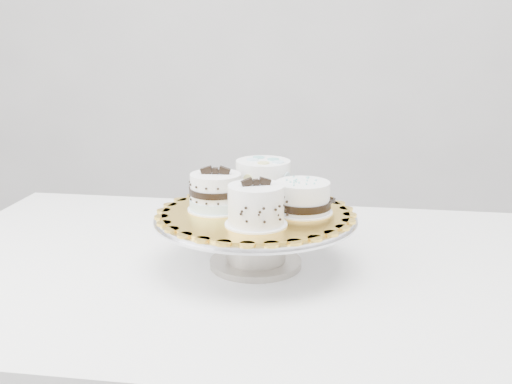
# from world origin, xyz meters

# --- Properties ---
(table) EXTENTS (1.35, 0.95, 0.75)m
(table) POSITION_xyz_m (0.01, 0.03, 0.68)
(table) COLOR white
(table) RESTS_ON floor
(cake_stand) EXTENTS (0.38, 0.38, 0.10)m
(cake_stand) POSITION_xyz_m (0.03, 0.03, 0.82)
(cake_stand) COLOR gray
(cake_stand) RESTS_ON table
(cake_board) EXTENTS (0.43, 0.43, 0.01)m
(cake_board) POSITION_xyz_m (0.03, 0.03, 0.85)
(cake_board) COLOR gold
(cake_board) RESTS_ON cake_stand
(cake_swirl) EXTENTS (0.12, 0.12, 0.09)m
(cake_swirl) POSITION_xyz_m (0.04, -0.05, 0.89)
(cake_swirl) COLOR white
(cake_swirl) RESTS_ON cake_board
(cake_banded) EXTENTS (0.11, 0.11, 0.09)m
(cake_banded) POSITION_xyz_m (-0.04, 0.03, 0.89)
(cake_banded) COLOR white
(cake_banded) RESTS_ON cake_board
(cake_dots) EXTENTS (0.13, 0.13, 0.08)m
(cake_dots) POSITION_xyz_m (0.04, 0.11, 0.90)
(cake_dots) COLOR white
(cake_dots) RESTS_ON cake_board
(cake_ribbon) EXTENTS (0.13, 0.13, 0.06)m
(cake_ribbon) POSITION_xyz_m (0.12, 0.03, 0.88)
(cake_ribbon) COLOR white
(cake_ribbon) RESTS_ON cake_board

